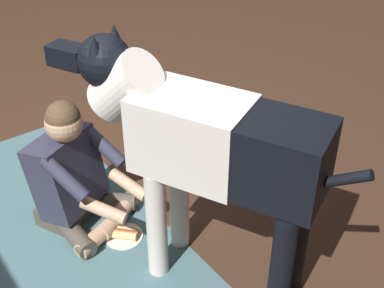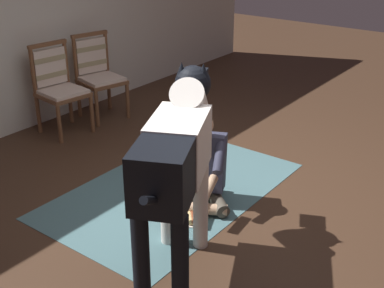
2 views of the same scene
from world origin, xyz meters
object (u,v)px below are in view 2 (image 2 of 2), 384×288
object	(u,v)px
dining_chair_right_of_pair	(97,72)
dining_chair_left_of_pair	(58,84)
person_sitting_on_floor	(200,165)
large_dog	(177,154)
hot_dog_on_plate	(193,218)

from	to	relation	value
dining_chair_right_of_pair	dining_chair_left_of_pair	bearing A→B (deg)	179.84
person_sitting_on_floor	large_dog	xyz separation A→B (m)	(-0.76, -0.36, 0.49)
large_dog	hot_dog_on_plate	distance (m)	0.96
hot_dog_on_plate	dining_chair_right_of_pair	bearing A→B (deg)	62.18
dining_chair_left_of_pair	large_dog	bearing A→B (deg)	-113.43
large_dog	hot_dog_on_plate	bearing A→B (deg)	25.53
hot_dog_on_plate	dining_chair_left_of_pair	bearing A→B (deg)	74.80
hot_dog_on_plate	person_sitting_on_floor	bearing A→B (deg)	25.53
dining_chair_left_of_pair	dining_chair_right_of_pair	world-z (taller)	same
large_dog	hot_dog_on_plate	size ratio (longest dim) A/B	6.56
dining_chair_left_of_pair	large_dog	xyz separation A→B (m)	(-1.10, -2.53, 0.29)
person_sitting_on_floor	dining_chair_right_of_pair	bearing A→B (deg)	66.82
person_sitting_on_floor	hot_dog_on_plate	world-z (taller)	person_sitting_on_floor
person_sitting_on_floor	large_dog	distance (m)	0.97
dining_chair_left_of_pair	person_sitting_on_floor	world-z (taller)	dining_chair_left_of_pair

